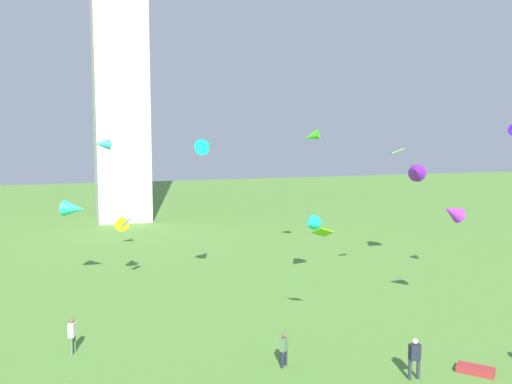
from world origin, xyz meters
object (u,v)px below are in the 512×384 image
(kite_flying_0, at_px, (102,144))
(kite_bundle_2, at_px, (476,370))
(kite_flying_7, at_px, (416,171))
(person_2, at_px, (284,348))
(kite_flying_8, at_px, (397,152))
(kite_flying_11, at_px, (312,136))
(person_4, at_px, (72,333))
(kite_flying_10, at_px, (206,145))
(kite_flying_5, at_px, (122,223))
(kite_flying_6, at_px, (452,212))
(kite_flying_4, at_px, (126,223))
(person_1, at_px, (415,356))
(kite_flying_1, at_px, (74,209))
(kite_flying_3, at_px, (323,232))
(kite_flying_9, at_px, (311,224))

(kite_flying_0, xyz_separation_m, kite_bundle_2, (14.38, -24.70, -9.97))
(kite_flying_7, height_order, kite_bundle_2, kite_flying_7)
(person_2, bearing_deg, kite_flying_8, 176.07)
(kite_flying_7, xyz_separation_m, kite_flying_11, (-6.26, 6.06, 2.78))
(person_4, distance_m, kite_flying_11, 26.49)
(kite_flying_10, bearing_deg, kite_flying_5, -15.50)
(person_4, height_order, kite_flying_8, kite_flying_8)
(kite_flying_5, xyz_separation_m, kite_flying_7, (22.37, -4.94, 3.67))
(kite_flying_6, bearing_deg, kite_flying_4, -134.34)
(person_1, bearing_deg, kite_flying_11, 81.28)
(kite_flying_1, xyz_separation_m, kite_flying_4, (3.38, -1.47, -0.99))
(person_1, height_order, kite_flying_10, kite_flying_10)
(kite_flying_10, bearing_deg, person_1, 147.93)
(person_2, height_order, kite_flying_0, kite_flying_0)
(kite_flying_1, relative_size, kite_flying_3, 1.80)
(kite_flying_5, height_order, kite_flying_7, kite_flying_7)
(kite_flying_7, xyz_separation_m, kite_bundle_2, (-9.05, -16.95, -7.81))
(kite_flying_8, bearing_deg, kite_flying_10, 176.26)
(person_1, distance_m, kite_bundle_2, 3.16)
(kite_flying_7, relative_size, kite_flying_8, 2.64)
(person_2, relative_size, kite_flying_4, 1.56)
(kite_flying_11, height_order, kite_bundle_2, kite_flying_11)
(person_4, distance_m, kite_flying_8, 22.69)
(person_4, relative_size, kite_flying_6, 1.12)
(kite_flying_4, height_order, kite_flying_11, kite_flying_11)
(kite_flying_8, bearing_deg, kite_flying_11, 107.22)
(person_1, height_order, kite_flying_9, kite_flying_9)
(person_1, distance_m, kite_flying_10, 18.31)
(person_1, distance_m, person_2, 5.81)
(person_4, height_order, kite_flying_5, kite_flying_5)
(kite_flying_1, height_order, kite_flying_11, kite_flying_11)
(person_4, bearing_deg, kite_flying_1, 19.89)
(kite_flying_6, bearing_deg, kite_bundle_2, -37.59)
(kite_flying_1, bearing_deg, kite_flying_4, -79.92)
(person_2, xyz_separation_m, kite_bundle_2, (7.90, -3.55, -0.77))
(kite_flying_0, xyz_separation_m, kite_flying_8, (17.99, -12.97, -0.42))
(kite_flying_7, bearing_deg, kite_flying_8, -93.68)
(person_2, bearing_deg, kite_flying_9, -159.34)
(kite_flying_0, xyz_separation_m, kite_flying_10, (5.92, -9.32, -0.01))
(kite_flying_0, bearing_deg, kite_flying_6, 28.26)
(kite_flying_6, relative_size, kite_flying_9, 0.82)
(person_2, relative_size, kite_flying_11, 0.93)
(kite_flying_4, bearing_deg, person_2, 59.74)
(kite_flying_3, distance_m, kite_flying_11, 19.50)
(person_1, bearing_deg, kite_bundle_2, -2.61)
(kite_flying_7, relative_size, kite_flying_10, 1.36)
(kite_flying_8, relative_size, kite_flying_11, 0.58)
(kite_flying_8, distance_m, kite_bundle_2, 15.55)
(kite_flying_7, bearing_deg, kite_flying_3, -98.68)
(kite_flying_1, relative_size, kite_flying_5, 1.24)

